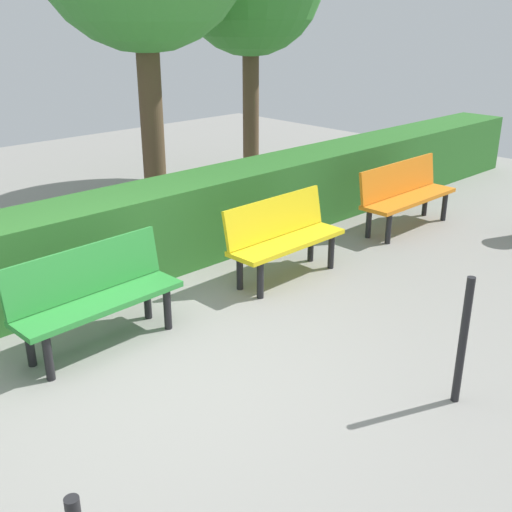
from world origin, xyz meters
The scene contains 6 objects.
ground_plane centered at (0.00, 0.00, 0.00)m, with size 19.03×19.03×0.00m, color gray.
bench_orange centered at (-4.51, -0.72, 0.48)m, with size 1.62×0.46×0.86m.
bench_yellow centered at (-2.17, -0.68, 0.48)m, with size 1.42×0.48×0.86m.
bench_green centered at (0.03, -0.77, 0.48)m, with size 1.49×0.51×0.86m.
hedge_row centered at (-1.07, -1.83, 0.46)m, with size 15.03×0.77×0.93m, color #2D6B28.
railing_post_mid centered at (-1.44, 1.82, 0.50)m, with size 0.06×0.06×1.00m, color black.
Camera 1 is at (2.31, 3.62, 2.71)m, focal length 43.52 mm.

